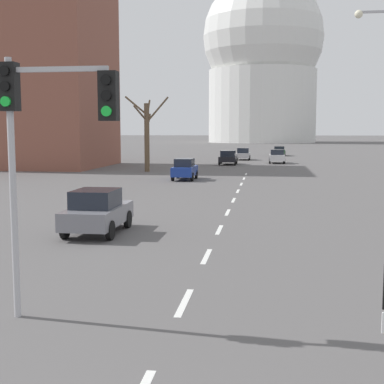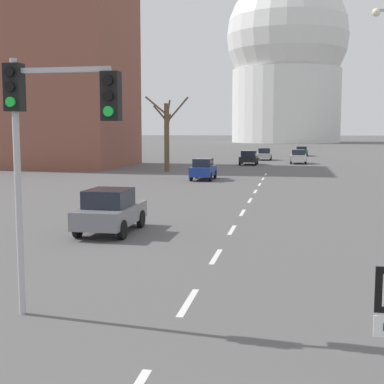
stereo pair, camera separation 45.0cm
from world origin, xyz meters
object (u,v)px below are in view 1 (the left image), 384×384
traffic_signal_near_left (44,122)px  sedan_near_left (228,157)px  sedan_near_right (279,151)px  sedan_far_right (277,156)px  sedan_far_left (97,211)px  sedan_mid_centre (243,154)px  sedan_distant_centre (185,169)px

traffic_signal_near_left → sedan_near_left: bearing=89.9°
sedan_near_right → sedan_far_right: 19.18m
sedan_near_right → sedan_far_right: (-0.67, -19.17, 0.07)m
sedan_near_right → sedan_far_left: size_ratio=1.13×
sedan_mid_centre → sedan_distant_centre: (-3.31, -29.06, 0.06)m
sedan_mid_centre → sedan_far_right: size_ratio=0.95×
traffic_signal_near_left → sedan_mid_centre: size_ratio=1.39×
sedan_far_right → sedan_near_right: bearing=88.0°
sedan_distant_centre → traffic_signal_near_left: bearing=-86.4°
sedan_far_left → sedan_distant_centre: size_ratio=1.00×
sedan_mid_centre → sedan_far_right: bearing=-57.5°
sedan_near_right → sedan_far_left: (-8.17, -63.74, 0.09)m
sedan_near_right → sedan_distant_centre: sedan_distant_centre is taller
traffic_signal_near_left → sedan_near_left: traffic_signal_near_left is taller
sedan_near_right → sedan_distant_centre: bearing=-101.2°
sedan_near_left → sedan_mid_centre: (1.27, 9.85, -0.04)m
sedan_near_left → sedan_mid_centre: bearing=82.7°
traffic_signal_near_left → sedan_far_left: bearing=101.8°
sedan_near_right → sedan_mid_centre: size_ratio=1.14×
sedan_near_left → sedan_far_left: (-1.96, -41.44, 0.03)m
traffic_signal_near_left → sedan_near_right: size_ratio=1.22×
sedan_near_left → sedan_far_left: 41.49m
sedan_near_left → sedan_near_right: bearing=74.4°
sedan_near_right → sedan_mid_centre: 13.39m
sedan_far_left → sedan_mid_centre: bearing=86.4°
sedan_distant_centre → sedan_far_right: bearing=71.2°
sedan_mid_centre → traffic_signal_near_left: bearing=-91.3°
sedan_far_left → sedan_far_right: bearing=80.4°
sedan_far_right → sedan_distant_centre: 23.59m
traffic_signal_near_left → sedan_distant_centre: traffic_signal_near_left is taller
sedan_far_right → sedan_far_left: bearing=-99.6°
sedan_near_right → sedan_far_left: bearing=-97.3°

